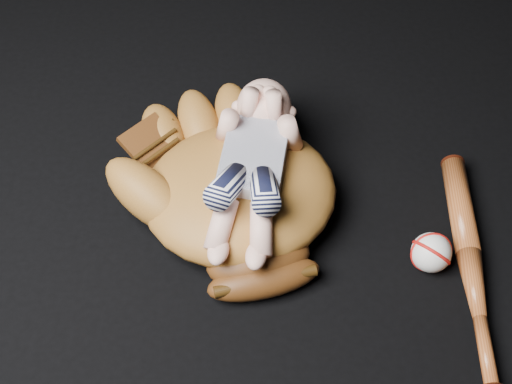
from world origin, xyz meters
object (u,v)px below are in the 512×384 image
(baseball, at_px, (431,253))
(newborn_baby, at_px, (251,167))
(baseball_glove, at_px, (239,186))
(baseball_bat, at_px, (471,267))

(baseball, bearing_deg, newborn_baby, 157.02)
(baseball_glove, relative_size, newborn_baby, 1.29)
(baseball_bat, xyz_separation_m, baseball, (-0.07, 0.03, 0.01))
(baseball_glove, distance_m, baseball_bat, 0.43)
(baseball_glove, bearing_deg, baseball_bat, -33.24)
(baseball_glove, height_order, baseball_bat, baseball_glove)
(baseball_bat, distance_m, baseball, 0.07)
(baseball_glove, height_order, baseball, baseball_glove)
(baseball_bat, bearing_deg, baseball_glove, 157.57)
(newborn_baby, xyz_separation_m, baseball_bat, (0.37, -0.15, -0.11))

